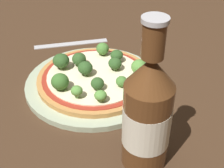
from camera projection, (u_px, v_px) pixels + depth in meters
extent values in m
plane|color=#3D2819|center=(106.00, 82.00, 0.67)|extent=(3.00, 3.00, 0.00)
cylinder|color=#A3B293|center=(95.00, 84.00, 0.65)|extent=(0.28, 0.28, 0.01)
cylinder|color=#B77F42|center=(96.00, 79.00, 0.65)|extent=(0.24, 0.24, 0.01)
cylinder|color=maroon|center=(96.00, 77.00, 0.64)|extent=(0.22, 0.22, 0.00)
cylinder|color=beige|center=(96.00, 76.00, 0.64)|extent=(0.20, 0.20, 0.00)
cylinder|color=#6B8E51|center=(86.00, 73.00, 0.64)|extent=(0.01, 0.01, 0.01)
ellipsoid|color=#2D5123|center=(85.00, 68.00, 0.63)|extent=(0.03, 0.03, 0.03)
cylinder|color=#6B8E51|center=(61.00, 87.00, 0.60)|extent=(0.01, 0.01, 0.01)
ellipsoid|color=#386628|center=(60.00, 82.00, 0.59)|extent=(0.03, 0.03, 0.03)
cylinder|color=#6B8E51|center=(62.00, 66.00, 0.66)|extent=(0.01, 0.01, 0.01)
ellipsoid|color=#2D5123|center=(61.00, 61.00, 0.65)|extent=(0.03, 0.03, 0.03)
cylinder|color=#6B8E51|center=(115.00, 67.00, 0.66)|extent=(0.01, 0.01, 0.01)
ellipsoid|color=#2D5123|center=(115.00, 63.00, 0.65)|extent=(0.03, 0.03, 0.02)
cylinder|color=#6B8E51|center=(77.00, 95.00, 0.58)|extent=(0.01, 0.01, 0.01)
ellipsoid|color=#568E3D|center=(77.00, 91.00, 0.57)|extent=(0.02, 0.02, 0.02)
cylinder|color=#6B8E51|center=(139.00, 72.00, 0.64)|extent=(0.01, 0.01, 0.01)
ellipsoid|color=#568E3D|center=(139.00, 67.00, 0.64)|extent=(0.03, 0.03, 0.03)
cylinder|color=#6B8E51|center=(122.00, 85.00, 0.61)|extent=(0.01, 0.01, 0.01)
ellipsoid|color=#477A33|center=(122.00, 81.00, 0.60)|extent=(0.02, 0.02, 0.02)
cylinder|color=#6B8E51|center=(103.00, 53.00, 0.71)|extent=(0.01, 0.01, 0.01)
ellipsoid|color=#477A33|center=(103.00, 49.00, 0.70)|extent=(0.03, 0.03, 0.03)
cylinder|color=#6B8E51|center=(101.00, 100.00, 0.57)|extent=(0.01, 0.01, 0.01)
ellipsoid|color=#568E3D|center=(101.00, 95.00, 0.56)|extent=(0.02, 0.02, 0.02)
cylinder|color=#6B8E51|center=(117.00, 60.00, 0.68)|extent=(0.01, 0.01, 0.01)
ellipsoid|color=#2D5123|center=(117.00, 55.00, 0.68)|extent=(0.03, 0.03, 0.02)
cylinder|color=#6B8E51|center=(98.00, 88.00, 0.60)|extent=(0.01, 0.01, 0.01)
ellipsoid|color=#2D5123|center=(97.00, 83.00, 0.59)|extent=(0.03, 0.03, 0.02)
cylinder|color=#6B8E51|center=(79.00, 64.00, 0.67)|extent=(0.01, 0.01, 0.01)
ellipsoid|color=#2D5123|center=(79.00, 59.00, 0.66)|extent=(0.03, 0.03, 0.03)
cylinder|color=#563319|center=(146.00, 126.00, 0.45)|extent=(0.07, 0.07, 0.14)
cylinder|color=beige|center=(146.00, 124.00, 0.45)|extent=(0.07, 0.07, 0.06)
cone|color=#563319|center=(151.00, 72.00, 0.40)|extent=(0.07, 0.07, 0.04)
cylinder|color=#563319|center=(154.00, 40.00, 0.37)|extent=(0.03, 0.03, 0.05)
cylinder|color=#B2B2B7|center=(155.00, 20.00, 0.36)|extent=(0.03, 0.03, 0.01)
cube|color=#B2B2B7|center=(71.00, 44.00, 0.81)|extent=(0.05, 0.19, 0.00)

